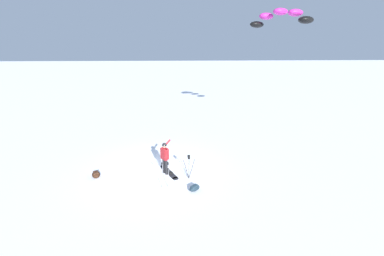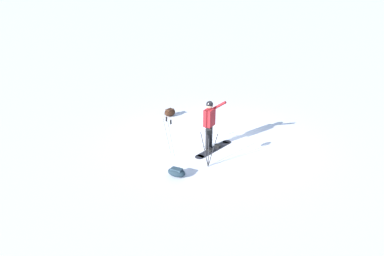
{
  "view_description": "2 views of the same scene",
  "coord_description": "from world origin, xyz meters",
  "px_view_note": "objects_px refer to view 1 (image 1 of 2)",
  "views": [
    {
      "loc": [
        0.93,
        -11.56,
        6.03
      ],
      "look_at": [
        1.93,
        0.21,
        2.22
      ],
      "focal_mm": 22.37,
      "sensor_mm": 36.0,
      "label": 1
    },
    {
      "loc": [
        10.56,
        -5.52,
        5.43
      ],
      "look_at": [
        0.42,
        -1.05,
        0.81
      ],
      "focal_mm": 34.04,
      "sensor_mm": 36.0,
      "label": 2
    }
  ],
  "objects_px": {
    "snowboard": "(169,172)",
    "traction_kite": "(280,17)",
    "gear_bag_small": "(194,188)",
    "snowboarder": "(165,155)",
    "gear_bag_large": "(96,175)",
    "ski_poles": "(165,172)",
    "camera_tripod": "(189,162)"
  },
  "relations": [
    {
      "from": "snowboard",
      "to": "traction_kite",
      "type": "relative_size",
      "value": 0.39
    },
    {
      "from": "traction_kite",
      "to": "gear_bag_small",
      "type": "distance_m",
      "value": 12.93
    },
    {
      "from": "snowboarder",
      "to": "gear_bag_large",
      "type": "xyz_separation_m",
      "value": [
        -3.45,
        -0.14,
        -0.87
      ]
    },
    {
      "from": "gear_bag_small",
      "to": "ski_poles",
      "type": "distance_m",
      "value": 1.51
    },
    {
      "from": "gear_bag_large",
      "to": "camera_tripod",
      "type": "height_order",
      "value": "camera_tripod"
    },
    {
      "from": "snowboard",
      "to": "ski_poles",
      "type": "bearing_deg",
      "value": -94.74
    },
    {
      "from": "camera_tripod",
      "to": "ski_poles",
      "type": "xyz_separation_m",
      "value": [
        -1.12,
        -0.86,
        -0.03
      ]
    },
    {
      "from": "snowboarder",
      "to": "traction_kite",
      "type": "relative_size",
      "value": 0.4
    },
    {
      "from": "traction_kite",
      "to": "camera_tripod",
      "type": "relative_size",
      "value": 3.5
    },
    {
      "from": "snowboard",
      "to": "ski_poles",
      "type": "xyz_separation_m",
      "value": [
        -0.13,
        -1.56,
        0.84
      ]
    },
    {
      "from": "gear_bag_small",
      "to": "gear_bag_large",
      "type": "bearing_deg",
      "value": 161.62
    },
    {
      "from": "ski_poles",
      "to": "gear_bag_large",
      "type": "bearing_deg",
      "value": 159.18
    },
    {
      "from": "snowboarder",
      "to": "gear_bag_small",
      "type": "height_order",
      "value": "snowboarder"
    },
    {
      "from": "snowboard",
      "to": "gear_bag_large",
      "type": "xyz_separation_m",
      "value": [
        -3.62,
        -0.23,
        0.14
      ]
    },
    {
      "from": "traction_kite",
      "to": "camera_tripod",
      "type": "xyz_separation_m",
      "value": [
        -6.69,
        -6.59,
        -7.32
      ]
    },
    {
      "from": "snowboarder",
      "to": "ski_poles",
      "type": "xyz_separation_m",
      "value": [
        0.05,
        -1.46,
        -0.17
      ]
    },
    {
      "from": "gear_bag_large",
      "to": "gear_bag_small",
      "type": "bearing_deg",
      "value": -18.38
    },
    {
      "from": "snowboard",
      "to": "ski_poles",
      "type": "relative_size",
      "value": 1.27
    },
    {
      "from": "traction_kite",
      "to": "camera_tripod",
      "type": "distance_m",
      "value": 11.9
    },
    {
      "from": "camera_tripod",
      "to": "gear_bag_small",
      "type": "xyz_separation_m",
      "value": [
        0.17,
        -1.12,
        -0.75
      ]
    },
    {
      "from": "snowboarder",
      "to": "ski_poles",
      "type": "distance_m",
      "value": 1.47
    },
    {
      "from": "snowboard",
      "to": "camera_tripod",
      "type": "bearing_deg",
      "value": -35.22
    },
    {
      "from": "snowboarder",
      "to": "ski_poles",
      "type": "bearing_deg",
      "value": -88.2
    },
    {
      "from": "traction_kite",
      "to": "gear_bag_small",
      "type": "xyz_separation_m",
      "value": [
        -6.51,
        -7.71,
        -8.07
      ]
    },
    {
      "from": "gear_bag_large",
      "to": "camera_tripod",
      "type": "bearing_deg",
      "value": -5.84
    },
    {
      "from": "traction_kite",
      "to": "gear_bag_large",
      "type": "relative_size",
      "value": 6.81
    },
    {
      "from": "snowboard",
      "to": "gear_bag_small",
      "type": "distance_m",
      "value": 2.17
    },
    {
      "from": "camera_tripod",
      "to": "ski_poles",
      "type": "height_order",
      "value": "ski_poles"
    },
    {
      "from": "snowboard",
      "to": "camera_tripod",
      "type": "relative_size",
      "value": 1.36
    },
    {
      "from": "snowboarder",
      "to": "traction_kite",
      "type": "xyz_separation_m",
      "value": [
        7.86,
        5.98,
        7.18
      ]
    },
    {
      "from": "snowboarder",
      "to": "snowboard",
      "type": "xyz_separation_m",
      "value": [
        0.18,
        0.09,
        -1.01
      ]
    },
    {
      "from": "traction_kite",
      "to": "camera_tripod",
      "type": "height_order",
      "value": "traction_kite"
    }
  ]
}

